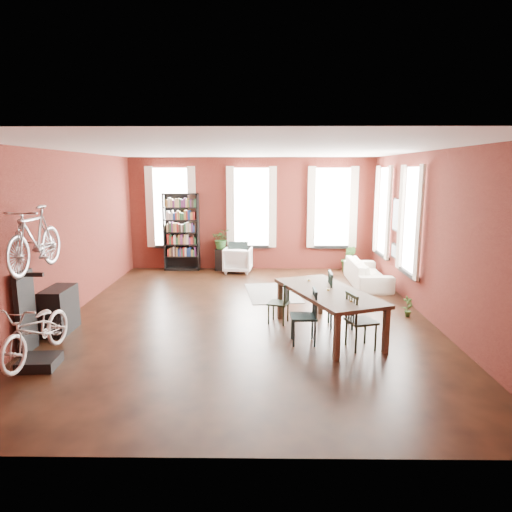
{
  "coord_description": "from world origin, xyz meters",
  "views": [
    {
      "loc": [
        0.29,
        -8.59,
        2.82
      ],
      "look_at": [
        0.18,
        0.6,
        1.1
      ],
      "focal_mm": 32.0,
      "sensor_mm": 36.0,
      "label": 1
    }
  ],
  "objects_px": {
    "dining_table": "(328,312)",
    "bookshelf": "(182,232)",
    "white_armchair": "(238,259)",
    "bicycle_floor": "(35,304)",
    "dining_chair_a": "(303,316)",
    "console_table": "(60,310)",
    "dining_chair_b": "(278,303)",
    "dining_chair_c": "(361,321)",
    "cream_sofa": "(368,269)",
    "plant_stand": "(221,259)",
    "dining_chair_d": "(341,300)",
    "bike_trainer": "(40,362)"
  },
  "relations": [
    {
      "from": "dining_table",
      "to": "bookshelf",
      "type": "distance_m",
      "value": 6.32
    },
    {
      "from": "white_armchair",
      "to": "bicycle_floor",
      "type": "bearing_deg",
      "value": 74.1
    },
    {
      "from": "dining_chair_a",
      "to": "console_table",
      "type": "xyz_separation_m",
      "value": [
        -4.26,
        0.48,
        -0.06
      ]
    },
    {
      "from": "white_armchair",
      "to": "bookshelf",
      "type": "bearing_deg",
      "value": -5.26
    },
    {
      "from": "dining_table",
      "to": "bicycle_floor",
      "type": "height_order",
      "value": "bicycle_floor"
    },
    {
      "from": "dining_chair_b",
      "to": "bicycle_floor",
      "type": "height_order",
      "value": "bicycle_floor"
    },
    {
      "from": "white_armchair",
      "to": "dining_chair_c",
      "type": "bearing_deg",
      "value": 117.86
    },
    {
      "from": "dining_table",
      "to": "console_table",
      "type": "distance_m",
      "value": 4.72
    },
    {
      "from": "cream_sofa",
      "to": "plant_stand",
      "type": "distance_m",
      "value": 4.19
    },
    {
      "from": "dining_chair_a",
      "to": "dining_chair_d",
      "type": "height_order",
      "value": "dining_chair_d"
    },
    {
      "from": "dining_table",
      "to": "dining_chair_a",
      "type": "bearing_deg",
      "value": -158.11
    },
    {
      "from": "bicycle_floor",
      "to": "bike_trainer",
      "type": "bearing_deg",
      "value": 130.05
    },
    {
      "from": "dining_chair_c",
      "to": "white_armchair",
      "type": "bearing_deg",
      "value": 6.24
    },
    {
      "from": "bike_trainer",
      "to": "bicycle_floor",
      "type": "xyz_separation_m",
      "value": [
        0.02,
        -0.03,
        0.89
      ]
    },
    {
      "from": "dining_chair_b",
      "to": "cream_sofa",
      "type": "distance_m",
      "value": 3.78
    },
    {
      "from": "white_armchair",
      "to": "cream_sofa",
      "type": "distance_m",
      "value": 3.6
    },
    {
      "from": "bookshelf",
      "to": "console_table",
      "type": "relative_size",
      "value": 2.75
    },
    {
      "from": "bookshelf",
      "to": "dining_chair_d",
      "type": "bearing_deg",
      "value": -52.48
    },
    {
      "from": "dining_chair_b",
      "to": "dining_chair_c",
      "type": "height_order",
      "value": "dining_chair_c"
    },
    {
      "from": "bike_trainer",
      "to": "dining_chair_c",
      "type": "bearing_deg",
      "value": 9.31
    },
    {
      "from": "dining_chair_a",
      "to": "white_armchair",
      "type": "xyz_separation_m",
      "value": [
        -1.36,
        5.36,
        -0.07
      ]
    },
    {
      "from": "dining_chair_a",
      "to": "dining_chair_d",
      "type": "xyz_separation_m",
      "value": [
        0.75,
        0.82,
        0.05
      ]
    },
    {
      "from": "dining_chair_d",
      "to": "dining_chair_a",
      "type": "bearing_deg",
      "value": 138.98
    },
    {
      "from": "dining_chair_a",
      "to": "bicycle_floor",
      "type": "height_order",
      "value": "bicycle_floor"
    },
    {
      "from": "dining_table",
      "to": "dining_chair_b",
      "type": "relative_size",
      "value": 2.96
    },
    {
      "from": "bookshelf",
      "to": "plant_stand",
      "type": "xyz_separation_m",
      "value": [
        1.12,
        0.0,
        -0.8
      ]
    },
    {
      "from": "dining_chair_b",
      "to": "plant_stand",
      "type": "distance_m",
      "value": 4.9
    },
    {
      "from": "dining_chair_b",
      "to": "bookshelf",
      "type": "height_order",
      "value": "bookshelf"
    },
    {
      "from": "plant_stand",
      "to": "console_table",
      "type": "bearing_deg",
      "value": -114.77
    },
    {
      "from": "dining_chair_d",
      "to": "bookshelf",
      "type": "relative_size",
      "value": 0.46
    },
    {
      "from": "bicycle_floor",
      "to": "dining_table",
      "type": "bearing_deg",
      "value": 24.0
    },
    {
      "from": "dining_chair_b",
      "to": "bike_trainer",
      "type": "distance_m",
      "value": 4.1
    },
    {
      "from": "dining_chair_d",
      "to": "bookshelf",
      "type": "xyz_separation_m",
      "value": [
        -3.74,
        4.86,
        0.59
      ]
    },
    {
      "from": "dining_table",
      "to": "white_armchair",
      "type": "relative_size",
      "value": 2.96
    },
    {
      "from": "dining_chair_a",
      "to": "bicycle_floor",
      "type": "distance_m",
      "value": 4.08
    },
    {
      "from": "console_table",
      "to": "bicycle_floor",
      "type": "height_order",
      "value": "bicycle_floor"
    },
    {
      "from": "dining_chair_a",
      "to": "bicycle_floor",
      "type": "bearing_deg",
      "value": -75.75
    },
    {
      "from": "dining_chair_b",
      "to": "dining_chair_c",
      "type": "relative_size",
      "value": 0.85
    },
    {
      "from": "white_armchair",
      "to": "console_table",
      "type": "distance_m",
      "value": 5.68
    },
    {
      "from": "cream_sofa",
      "to": "console_table",
      "type": "bearing_deg",
      "value": 119.33
    },
    {
      "from": "white_armchair",
      "to": "plant_stand",
      "type": "distance_m",
      "value": 0.6
    },
    {
      "from": "plant_stand",
      "to": "bicycle_floor",
      "type": "height_order",
      "value": "bicycle_floor"
    },
    {
      "from": "dining_table",
      "to": "console_table",
      "type": "xyz_separation_m",
      "value": [
        -4.72,
        0.05,
        0.01
      ]
    },
    {
      "from": "dining_chair_c",
      "to": "dining_chair_d",
      "type": "bearing_deg",
      "value": -7.47
    },
    {
      "from": "dining_chair_c",
      "to": "bookshelf",
      "type": "xyz_separation_m",
      "value": [
        -3.89,
        5.9,
        0.64
      ]
    },
    {
      "from": "dining_table",
      "to": "dining_chair_b",
      "type": "bearing_deg",
      "value": 123.99
    },
    {
      "from": "plant_stand",
      "to": "bike_trainer",
      "type": "bearing_deg",
      "value": -107.14
    },
    {
      "from": "dining_table",
      "to": "cream_sofa",
      "type": "bearing_deg",
      "value": 45.79
    },
    {
      "from": "bicycle_floor",
      "to": "dining_chair_a",
      "type": "bearing_deg",
      "value": 20.3
    },
    {
      "from": "dining_chair_c",
      "to": "plant_stand",
      "type": "relative_size",
      "value": 1.51
    }
  ]
}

